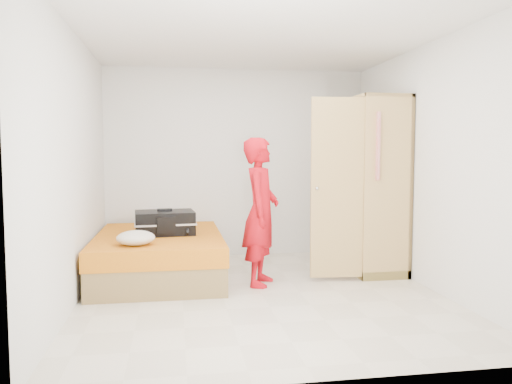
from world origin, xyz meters
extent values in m
plane|color=beige|center=(0.00, 0.00, 0.00)|extent=(4.00, 4.00, 0.00)
plane|color=white|center=(0.00, 0.00, 2.60)|extent=(4.00, 4.00, 0.00)
cube|color=white|center=(0.00, 2.00, 1.30)|extent=(3.60, 0.02, 2.60)
cube|color=white|center=(0.00, -2.00, 1.30)|extent=(3.60, 0.02, 2.60)
cube|color=white|center=(-1.80, 0.00, 1.30)|extent=(0.02, 4.00, 2.60)
cube|color=white|center=(1.80, 0.00, 1.30)|extent=(0.02, 4.00, 2.60)
cube|color=olive|center=(-1.05, 0.90, 0.15)|extent=(1.40, 2.00, 0.30)
cube|color=orange|center=(-1.05, 0.90, 0.40)|extent=(1.42, 2.02, 0.20)
cube|color=tan|center=(1.77, 0.90, 1.05)|extent=(0.04, 1.20, 2.10)
cube|color=tan|center=(1.50, 0.32, 1.05)|extent=(0.58, 0.04, 2.10)
cube|color=tan|center=(1.50, 1.48, 1.05)|extent=(0.58, 0.04, 2.10)
cube|color=tan|center=(1.50, 0.90, 2.08)|extent=(0.58, 1.20, 0.04)
cube|color=#A18945|center=(1.50, 0.90, 0.05)|extent=(0.58, 1.20, 0.10)
cube|color=tan|center=(1.23, 1.20, 1.05)|extent=(0.04, 0.59, 2.00)
cube|color=tan|center=(0.92, 0.36, 1.05)|extent=(0.59, 0.08, 2.00)
cylinder|color=#B2B2B7|center=(1.50, 0.90, 1.92)|extent=(0.02, 1.10, 0.02)
imported|color=#B30B19|center=(0.06, 0.38, 0.80)|extent=(0.56, 0.68, 1.61)
cube|color=black|center=(-0.98, 0.91, 0.63)|extent=(0.70, 0.53, 0.27)
cube|color=black|center=(-0.98, 0.91, 0.78)|extent=(0.17, 0.06, 0.03)
ellipsoid|color=silver|center=(-1.26, 0.24, 0.57)|extent=(0.39, 0.39, 0.15)
cube|color=silver|center=(-1.01, 1.75, 0.55)|extent=(0.52, 0.30, 0.09)
camera|label=1|loc=(-0.86, -4.93, 1.44)|focal=35.00mm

